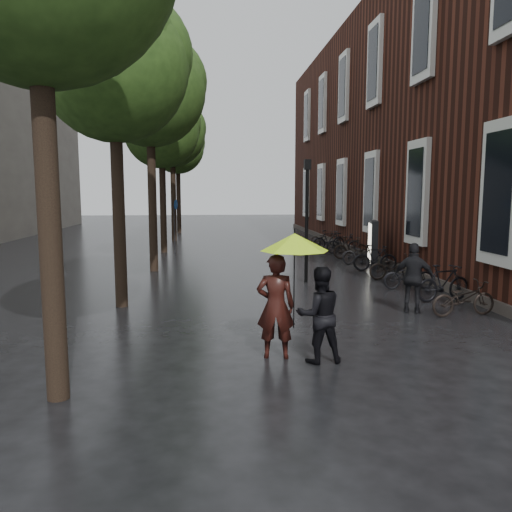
{
  "coord_description": "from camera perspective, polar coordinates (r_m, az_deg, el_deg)",
  "views": [
    {
      "loc": [
        -1.75,
        -6.27,
        3.03
      ],
      "look_at": [
        -0.6,
        6.06,
        1.43
      ],
      "focal_mm": 35.0,
      "sensor_mm": 36.0,
      "label": 1
    }
  ],
  "objects": [
    {
      "name": "lamp_post",
      "position": [
        16.67,
        5.83,
        5.42
      ],
      "size": [
        0.21,
        0.21,
        4.08
      ],
      "rotation": [
        0.0,
        0.0,
        -0.22
      ],
      "color": "black",
      "rests_on": "ground"
    },
    {
      "name": "person_burgundy",
      "position": [
        9.11,
        2.26,
        -5.76
      ],
      "size": [
        0.76,
        0.56,
        1.93
      ],
      "primitive_type": "imported",
      "rotation": [
        0.0,
        0.0,
        2.99
      ],
      "color": "black",
      "rests_on": "ground"
    },
    {
      "name": "cycle_sign",
      "position": [
        25.23,
        -9.23,
        4.34
      ],
      "size": [
        0.14,
        0.48,
        2.63
      ],
      "rotation": [
        0.0,
        0.0,
        -0.25
      ],
      "color": "#262628",
      "rests_on": "ground"
    },
    {
      "name": "lime_umbrella",
      "position": [
        8.74,
        4.42,
        1.59
      ],
      "size": [
        1.22,
        1.22,
        1.78
      ],
      "rotation": [
        0.0,
        0.0,
        0.2
      ],
      "color": "black",
      "rests_on": "ground"
    },
    {
      "name": "pedestrian_walking",
      "position": [
        13.08,
        17.58,
        -2.43
      ],
      "size": [
        1.12,
        0.8,
        1.77
      ],
      "primitive_type": "imported",
      "rotation": [
        0.0,
        0.0,
        2.74
      ],
      "color": "black",
      "rests_on": "ground"
    },
    {
      "name": "person_black",
      "position": [
        8.98,
        7.24,
        -6.67
      ],
      "size": [
        0.89,
        0.72,
        1.73
      ],
      "primitive_type": "imported",
      "rotation": [
        0.0,
        0.0,
        3.22
      ],
      "color": "black",
      "rests_on": "ground"
    },
    {
      "name": "parked_bicycles",
      "position": [
        20.52,
        12.72,
        0.04
      ],
      "size": [
        2.12,
        16.66,
        1.04
      ],
      "color": "black",
      "rests_on": "ground"
    },
    {
      "name": "ground",
      "position": [
        7.18,
        9.75,
        -17.7
      ],
      "size": [
        120.0,
        120.0,
        0.0
      ],
      "primitive_type": "plane",
      "color": "black"
    },
    {
      "name": "street_trees",
      "position": [
        22.54,
        -11.4,
        15.66
      ],
      "size": [
        4.33,
        34.03,
        8.91
      ],
      "color": "black",
      "rests_on": "ground"
    },
    {
      "name": "ad_lightbox",
      "position": [
        20.6,
        13.21,
        1.36
      ],
      "size": [
        0.29,
        1.25,
        1.89
      ],
      "rotation": [
        0.0,
        0.0,
        -0.23
      ],
      "color": "black",
      "rests_on": "ground"
    },
    {
      "name": "brick_building",
      "position": [
        28.64,
        20.5,
        12.84
      ],
      "size": [
        10.2,
        33.2,
        12.0
      ],
      "color": "#38160F",
      "rests_on": "ground"
    }
  ]
}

